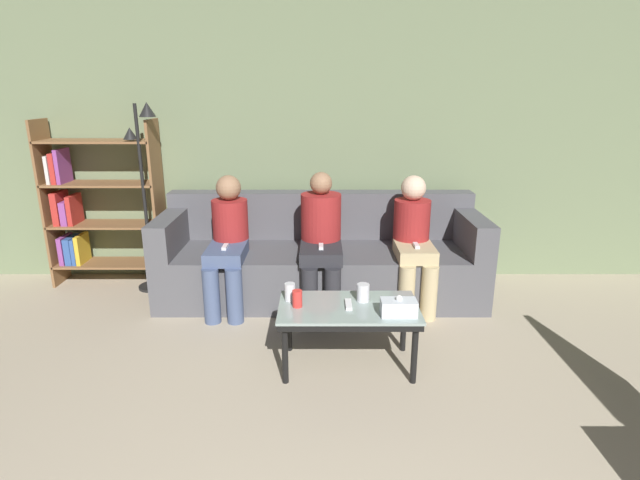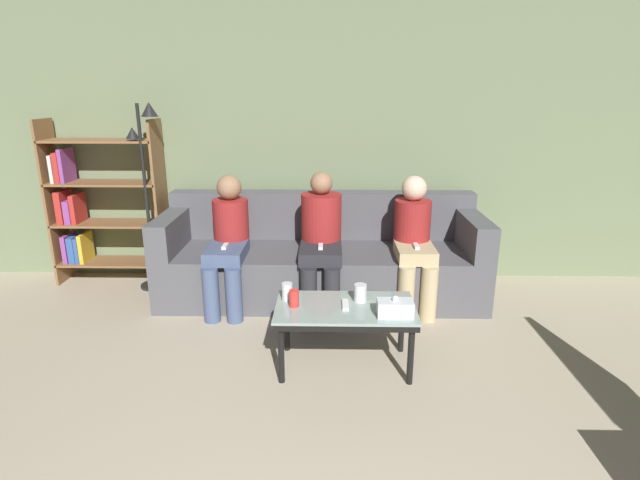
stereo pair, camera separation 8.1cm
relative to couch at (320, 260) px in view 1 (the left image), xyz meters
name	(u,v)px [view 1 (the left image)]	position (x,y,z in m)	size (l,w,h in m)	color
wall_back	(320,142)	(0.00, 0.52, 0.98)	(12.00, 0.06, 2.60)	#707F5B
couch	(320,260)	(0.00, 0.00, 0.00)	(2.76, 0.89, 0.88)	#515156
coffee_table	(347,313)	(0.18, -1.22, 0.06)	(0.90, 0.51, 0.43)	#8C9E99
cup_near_left	(296,299)	(-0.15, -1.24, 0.16)	(0.06, 0.06, 0.11)	red
cup_near_right	(362,293)	(0.27, -1.15, 0.17)	(0.08, 0.08, 0.12)	silver
cup_far_center	(289,292)	(-0.21, -1.13, 0.17)	(0.07, 0.07, 0.12)	silver
tissue_box	(398,307)	(0.48, -1.36, 0.16)	(0.22, 0.12, 0.13)	silver
game_remote	(347,304)	(0.18, -1.22, 0.12)	(0.04, 0.15, 0.02)	white
bookshelf	(90,208)	(-2.11, 0.29, 0.40)	(1.02, 0.32, 1.52)	brown
standing_lamp	(143,179)	(-1.54, 0.14, 0.70)	(0.31, 0.26, 1.67)	black
seated_person_left_end	(227,239)	(-0.77, -0.24, 0.26)	(0.31, 0.69, 1.09)	#47567A
seated_person_mid_left	(320,236)	(0.00, -0.22, 0.28)	(0.34, 0.69, 1.12)	#28282D
seated_person_mid_right	(412,238)	(0.77, -0.22, 0.27)	(0.31, 0.63, 1.09)	tan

